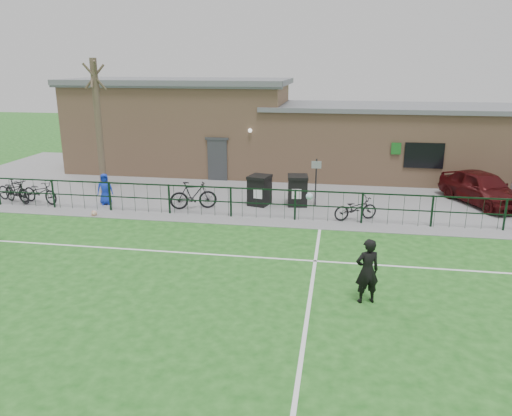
% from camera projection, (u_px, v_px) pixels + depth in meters
% --- Properties ---
extents(ground, '(90.00, 90.00, 0.00)m').
position_uv_depth(ground, '(220.00, 320.00, 11.71)').
color(ground, '#1B5619').
rests_on(ground, ground).
extents(paving_strip, '(34.00, 13.00, 0.02)m').
position_uv_depth(paving_strip, '(285.00, 185.00, 24.48)').
color(paving_strip, slate).
rests_on(paving_strip, ground).
extents(pitch_line_touch, '(28.00, 0.10, 0.01)m').
position_uv_depth(pitch_line_touch, '(268.00, 220.00, 19.09)').
color(pitch_line_touch, white).
rests_on(pitch_line_touch, ground).
extents(pitch_line_mid, '(28.00, 0.10, 0.01)m').
position_uv_depth(pitch_line_mid, '(251.00, 257.00, 15.49)').
color(pitch_line_mid, white).
rests_on(pitch_line_mid, ground).
extents(pitch_line_perp, '(0.10, 16.00, 0.01)m').
position_uv_depth(pitch_line_perp, '(306.00, 327.00, 11.39)').
color(pitch_line_perp, white).
rests_on(pitch_line_perp, ground).
extents(perimeter_fence, '(28.00, 0.10, 1.20)m').
position_uv_depth(perimeter_fence, '(269.00, 204.00, 19.11)').
color(perimeter_fence, black).
rests_on(perimeter_fence, ground).
extents(bare_tree, '(0.30, 0.30, 6.00)m').
position_uv_depth(bare_tree, '(99.00, 128.00, 22.08)').
color(bare_tree, '#4C3D2E').
rests_on(bare_tree, ground).
extents(wheelie_bin_left, '(0.97, 1.05, 1.17)m').
position_uv_depth(wheelie_bin_left, '(260.00, 191.00, 20.96)').
color(wheelie_bin_left, black).
rests_on(wheelie_bin_left, paving_strip).
extents(wheelie_bin_right, '(0.89, 0.98, 1.19)m').
position_uv_depth(wheelie_bin_right, '(298.00, 191.00, 20.90)').
color(wheelie_bin_right, black).
rests_on(wheelie_bin_right, paving_strip).
extents(sign_post, '(0.08, 0.08, 2.00)m').
position_uv_depth(sign_post, '(316.00, 183.00, 20.65)').
color(sign_post, black).
rests_on(sign_post, paving_strip).
extents(car_maroon, '(3.29, 4.51, 1.43)m').
position_uv_depth(car_maroon, '(482.00, 188.00, 21.00)').
color(car_maroon, '#3F0B0C').
rests_on(car_maroon, paving_strip).
extents(bicycle_a, '(1.95, 1.09, 0.97)m').
position_uv_depth(bicycle_a, '(13.00, 190.00, 21.55)').
color(bicycle_a, black).
rests_on(bicycle_a, paving_strip).
extents(bicycle_b, '(1.78, 1.14, 1.04)m').
position_uv_depth(bicycle_b, '(17.00, 191.00, 21.25)').
color(bicycle_b, black).
rests_on(bicycle_b, paving_strip).
extents(bicycle_c, '(1.99, 1.15, 0.99)m').
position_uv_depth(bicycle_c, '(40.00, 192.00, 21.22)').
color(bicycle_c, black).
rests_on(bicycle_c, paving_strip).
extents(bicycle_d, '(1.98, 1.13, 1.15)m').
position_uv_depth(bicycle_d, '(193.00, 195.00, 20.35)').
color(bicycle_d, black).
rests_on(bicycle_d, paving_strip).
extents(bicycle_e, '(1.82, 1.24, 0.90)m').
position_uv_depth(bicycle_e, '(355.00, 208.00, 18.98)').
color(bicycle_e, black).
rests_on(bicycle_e, paving_strip).
extents(spectator_child, '(0.76, 0.65, 1.32)m').
position_uv_depth(spectator_child, '(105.00, 189.00, 20.99)').
color(spectator_child, '#132FBB').
rests_on(spectator_child, paving_strip).
extents(goalkeeper_kick, '(2.15, 3.77, 1.91)m').
position_uv_depth(goalkeeper_kick, '(365.00, 269.00, 12.44)').
color(goalkeeper_kick, black).
rests_on(goalkeeper_kick, ground).
extents(ball_ground, '(0.23, 0.23, 0.23)m').
position_uv_depth(ball_ground, '(94.00, 213.00, 19.58)').
color(ball_ground, silver).
rests_on(ball_ground, ground).
extents(clubhouse, '(24.25, 5.40, 4.96)m').
position_uv_depth(clubhouse, '(276.00, 132.00, 26.83)').
color(clubhouse, tan).
rests_on(clubhouse, ground).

